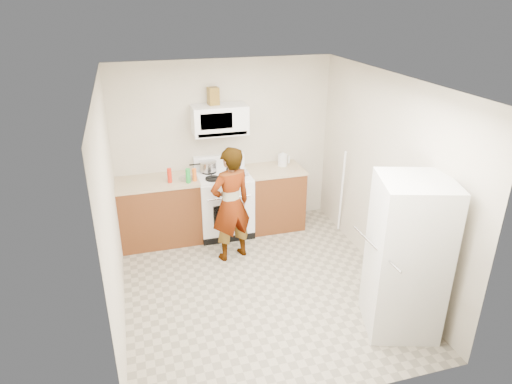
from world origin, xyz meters
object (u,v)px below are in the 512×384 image
object	(u,v)px
gas_range	(224,202)
saucepan	(208,166)
kettle	(283,160)
fridge	(406,257)
person	(231,205)
microwave	(220,120)

from	to	relation	value
gas_range	saucepan	xyz separation A→B (m)	(-0.19, 0.15, 0.54)
kettle	fridge	bearing A→B (deg)	-58.32
person	microwave	bearing A→B (deg)	-110.88
microwave	fridge	xyz separation A→B (m)	(1.35, -2.70, -0.85)
microwave	saucepan	world-z (taller)	microwave
person	fridge	distance (m)	2.33
fridge	kettle	xyz separation A→B (m)	(-0.42, 2.67, 0.17)
fridge	saucepan	size ratio (longest dim) A/B	6.96
gas_range	fridge	distance (m)	2.92
gas_range	microwave	size ratio (longest dim) A/B	1.49
microwave	fridge	bearing A→B (deg)	-63.36
fridge	kettle	world-z (taller)	fridge
person	saucepan	bearing A→B (deg)	-98.37
gas_range	person	world-z (taller)	person
person	saucepan	size ratio (longest dim) A/B	6.43
fridge	gas_range	bearing A→B (deg)	134.89
microwave	person	world-z (taller)	microwave
person	fridge	world-z (taller)	fridge
fridge	saucepan	bearing A→B (deg)	136.66
microwave	saucepan	xyz separation A→B (m)	(-0.19, 0.02, -0.68)
person	fridge	size ratio (longest dim) A/B	0.92
kettle	saucepan	distance (m)	1.12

